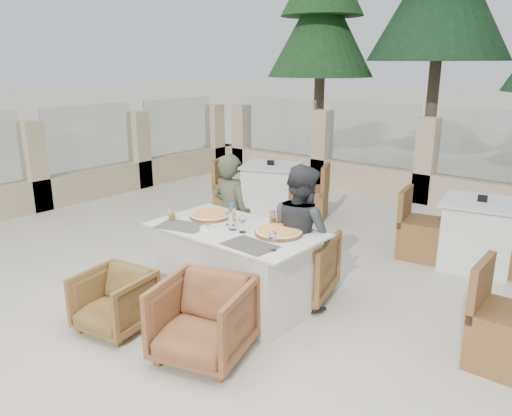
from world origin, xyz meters
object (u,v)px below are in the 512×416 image
Objects in this scene: beer_glass_left at (172,214)px; armchair_near_right at (203,320)px; wine_glass_near at (243,223)px; olive_dish at (208,227)px; beer_glass_right at (273,218)px; armchair_far_left at (239,247)px; pizza_right at (279,232)px; pizza_left at (210,215)px; diner_right at (301,236)px; armchair_near_left at (114,301)px; wine_glass_corner at (273,240)px; bg_table_a at (270,190)px; water_bottle at (232,217)px; diner_left at (231,216)px; bg_table_b at (478,234)px; dining_table at (236,267)px; wine_glass_centre at (230,215)px; armchair_far_right at (296,264)px.

armchair_near_right is at bearing -31.06° from beer_glass_left.
olive_dish is (-0.31, -0.13, -0.07)m from wine_glass_near.
beer_glass_right reaches higher than armchair_far_left.
pizza_right is 2.34× the size of wine_glass_near.
pizza_left is 0.94m from diner_right.
armchair_far_left is at bearing 76.90° from armchair_near_left.
wine_glass_near and wine_glass_corner have the same top height.
bg_table_a is (-1.39, 2.73, -0.41)m from olive_dish.
beer_glass_right reaches higher than bg_table_a.
water_bottle is 0.42m from beer_glass_right.
diner_left is 0.97m from diner_right.
armchair_near_right is at bearing 128.71° from diner_left.
wine_glass_near is 2.86m from bg_table_b.
dining_table is at bearing -80.96° from bg_table_a.
water_bottle is at bearing -131.29° from bg_table_b.
pizza_left is 0.25× the size of bg_table_a.
armchair_near_left is 3.74m from bg_table_a.
wine_glass_near is (-0.28, -0.16, 0.06)m from pizza_right.
dining_table is at bearing -131.70° from bg_table_b.
pizza_left is at bearing -87.46° from bg_table_a.
armchair_far_left is (-0.30, 0.48, -0.53)m from wine_glass_centre.
diner_left reaches higher than beer_glass_left.
armchair_near_right is 0.52× the size of diner_left.
diner_left reaches higher than beer_glass_right.
beer_glass_left is at bearing -163.10° from pizza_right.
wine_glass_corner is 0.14× the size of diner_left.
pizza_left is at bearing 51.40° from beer_glass_left.
pizza_right is (0.41, 0.12, 0.41)m from dining_table.
beer_glass_left is at bearing -168.42° from wine_glass_near.
diner_right reaches higher than bg_table_b.
olive_dish reaches higher than armchair_near_right.
wine_glass_corner is at bearing -19.98° from dining_table.
water_bottle is 0.86m from armchair_far_right.
wine_glass_corner reaches higher than armchair_near_left.
pizza_left is 0.37m from beer_glass_left.
wine_glass_near is 0.86m from diner_left.
wine_glass_centre is at bearing 25.03° from beer_glass_left.
beer_glass_right is at bearing 43.00° from wine_glass_centre.
beer_glass_left is at bearing -139.34° from bg_table_b.
armchair_far_right is at bearing 110.15° from wine_glass_corner.
wine_glass_centre is 0.64m from diner_left.
armchair_near_right is 1.65m from diner_left.
pizza_left is 3.67× the size of olive_dish.
diner_right is (1.10, 0.62, -0.15)m from beer_glass_left.
armchair_near_right reaches higher than armchair_near_left.
diner_left reaches higher than olive_dish.
beer_glass_left is (-0.78, -0.16, -0.03)m from wine_glass_near.
armchair_far_right is 0.45× the size of bg_table_a.
dining_table is 0.92m from armchair_near_right.
bg_table_b is at bearing 50.92° from pizza_left.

